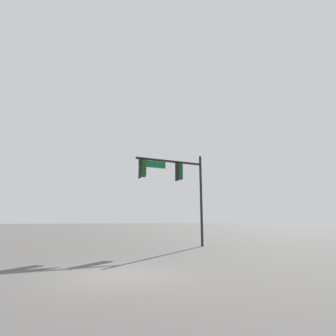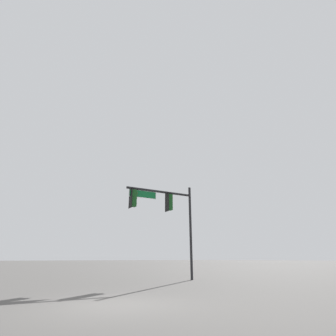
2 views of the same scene
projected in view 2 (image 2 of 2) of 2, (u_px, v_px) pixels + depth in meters
The scene contains 2 objects.
ground_plane at pixel (113, 306), 7.88m from camera, with size 400.00×400.00×0.00m, color #514F4C.
signal_pole_near at pixel (164, 207), 17.89m from camera, with size 4.93×0.96×6.32m.
Camera 2 is at (3.91, 8.06, 1.34)m, focal length 28.00 mm.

